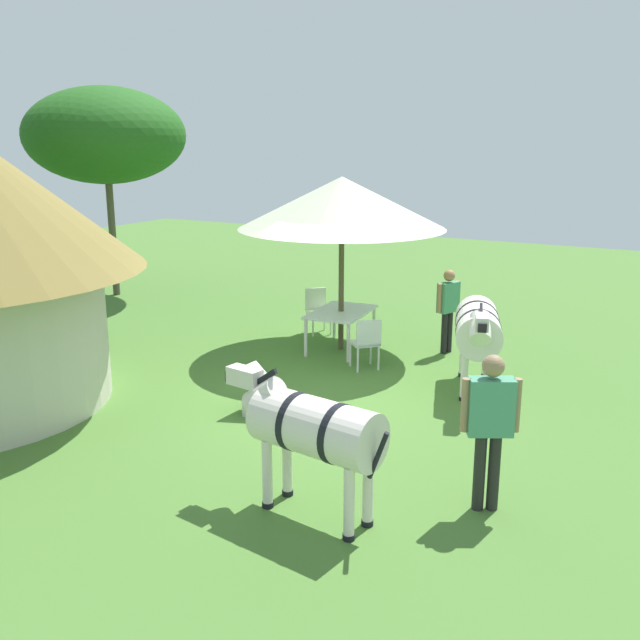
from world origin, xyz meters
TOP-DOWN VIEW (x-y plane):
  - ground_plane at (0.00, 0.00)m, footprint 36.00×36.00m
  - shade_umbrella at (2.55, 0.69)m, footprint 3.75×3.75m
  - patio_dining_table at (2.55, 0.69)m, footprint 1.55×1.07m
  - patio_chair_near_lawn at (3.39, 1.65)m, footprint 0.61×0.61m
  - patio_chair_near_hut at (1.67, -0.23)m, footprint 0.61×0.61m
  - guest_beside_umbrella at (3.29, -1.12)m, footprint 0.52×0.34m
  - standing_watcher at (-2.00, -3.33)m, footprint 0.41×0.56m
  - striped_lounge_chair at (-0.82, 0.18)m, footprint 0.60×0.82m
  - zebra_nearest_camera at (1.59, -2.16)m, footprint 2.11×1.11m
  - zebra_by_umbrella at (-2.98, -1.75)m, footprint 0.81×2.08m
  - acacia_tree_behind_hut at (4.10, 7.81)m, footprint 3.81×3.81m

SIDE VIEW (x-z plane):
  - ground_plane at x=0.00m, z-range 0.00..0.00m
  - striped_lounge_chair at x=-0.82m, z-range -0.08..0.59m
  - patio_chair_near_lawn at x=3.39m, z-range 0.07..0.97m
  - patio_chair_near_hut at x=1.67m, z-range 0.07..0.97m
  - patio_dining_table at x=2.55m, z-range 0.29..1.03m
  - guest_beside_umbrella at x=3.29m, z-range 0.16..1.71m
  - zebra_by_umbrella at x=-2.98m, z-range 0.22..1.75m
  - zebra_nearest_camera at x=1.59m, z-range 0.23..1.77m
  - standing_watcher at x=-2.00m, z-range 0.18..1.91m
  - shade_umbrella at x=2.55m, z-range 1.13..4.33m
  - acacia_tree_behind_hut at x=4.10m, z-range 1.37..6.41m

